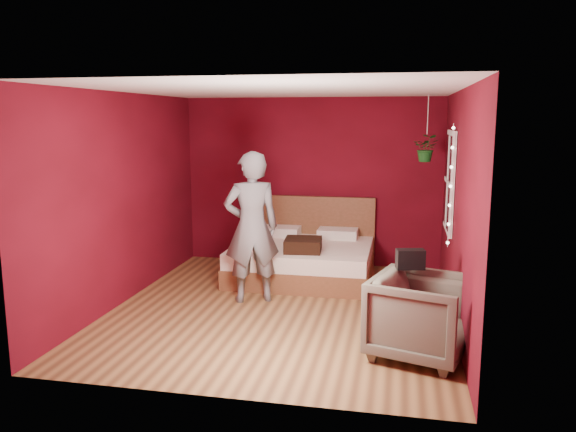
% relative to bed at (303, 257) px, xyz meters
% --- Properties ---
extents(floor, '(4.50, 4.50, 0.00)m').
position_rel_bed_xyz_m(floor, '(-0.01, -1.45, -0.28)').
color(floor, olive).
rests_on(floor, ground).
extents(room_walls, '(4.04, 4.54, 2.62)m').
position_rel_bed_xyz_m(room_walls, '(-0.01, -1.45, 1.40)').
color(room_walls, maroon).
rests_on(room_walls, ground).
extents(window, '(0.05, 0.97, 1.27)m').
position_rel_bed_xyz_m(window, '(1.95, -0.55, 1.22)').
color(window, white).
rests_on(window, room_walls).
extents(fairy_lights, '(0.04, 0.04, 1.45)m').
position_rel_bed_xyz_m(fairy_lights, '(1.93, -1.08, 1.22)').
color(fairy_lights, silver).
rests_on(fairy_lights, room_walls).
extents(bed, '(1.97, 1.68, 1.09)m').
position_rel_bed_xyz_m(bed, '(0.00, 0.00, 0.00)').
color(bed, brown).
rests_on(bed, ground).
extents(person, '(0.82, 0.70, 1.89)m').
position_rel_bed_xyz_m(person, '(-0.44, -1.22, 0.66)').
color(person, slate).
rests_on(person, ground).
extents(armchair, '(1.10, 1.08, 0.81)m').
position_rel_bed_xyz_m(armchair, '(1.59, -2.53, 0.12)').
color(armchair, '#615D4D').
rests_on(armchair, ground).
extents(handbag, '(0.30, 0.19, 0.20)m').
position_rel_bed_xyz_m(handbag, '(1.48, -2.29, 0.62)').
color(handbag, black).
rests_on(handbag, armchair).
extents(throw_pillow, '(0.53, 0.53, 0.17)m').
position_rel_bed_xyz_m(throw_pillow, '(0.08, -0.48, 0.30)').
color(throw_pillow, black).
rests_on(throw_pillow, bed).
extents(hanging_plant, '(0.38, 0.35, 0.90)m').
position_rel_bed_xyz_m(hanging_plant, '(1.68, 0.01, 1.60)').
color(hanging_plant, silver).
rests_on(hanging_plant, room_walls).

